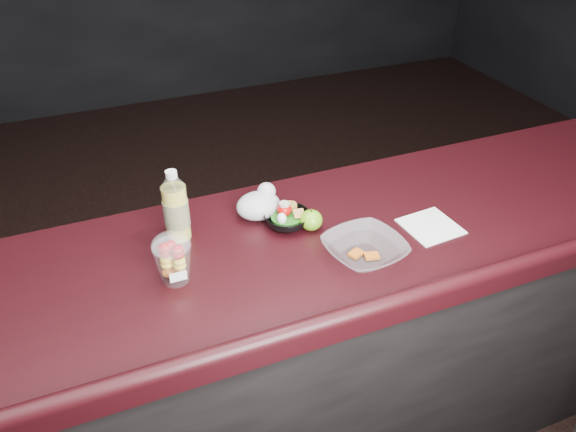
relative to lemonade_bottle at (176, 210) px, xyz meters
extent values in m
cube|color=black|center=(0.22, -0.16, -0.62)|extent=(4.00, 0.65, 0.98)
cube|color=black|center=(0.22, -0.16, -0.11)|extent=(4.06, 0.71, 0.04)
cylinder|color=yellow|center=(0.00, 0.00, -0.01)|extent=(0.07, 0.07, 0.18)
cylinder|color=white|center=(0.00, 0.00, -0.01)|extent=(0.07, 0.07, 0.18)
cone|color=white|center=(0.00, 0.00, 0.10)|extent=(0.07, 0.07, 0.03)
cylinder|color=white|center=(0.00, 0.00, 0.12)|extent=(0.03, 0.03, 0.02)
cylinder|color=#072D99|center=(0.00, 0.00, -0.01)|extent=(0.08, 0.08, 0.08)
ellipsoid|color=white|center=(-0.05, -0.19, 0.02)|extent=(0.11, 0.11, 0.06)
ellipsoid|color=#408E10|center=(0.39, -0.11, -0.06)|extent=(0.07, 0.07, 0.07)
cylinder|color=black|center=(0.39, -0.11, -0.03)|extent=(0.01, 0.01, 0.01)
ellipsoid|color=silver|center=(0.26, 0.01, -0.05)|extent=(0.14, 0.12, 0.08)
sphere|color=silver|center=(0.29, 0.03, -0.02)|extent=(0.06, 0.06, 0.06)
imported|color=black|center=(0.32, -0.07, -0.07)|extent=(0.18, 0.18, 0.04)
cylinder|color=#0F470C|center=(0.32, -0.07, -0.06)|extent=(0.10, 0.10, 0.01)
ellipsoid|color=#AB0807|center=(0.32, -0.06, -0.04)|extent=(0.05, 0.05, 0.04)
cylinder|color=beige|center=(0.32, -0.06, -0.02)|extent=(0.03, 0.03, 0.01)
ellipsoid|color=white|center=(0.30, -0.09, -0.05)|extent=(0.03, 0.03, 0.04)
imported|color=silver|center=(0.47, -0.30, -0.07)|extent=(0.26, 0.26, 0.06)
cube|color=#990F0C|center=(0.45, -0.29, -0.08)|extent=(0.05, 0.05, 0.01)
cube|color=#990F0C|center=(0.49, -0.32, -0.08)|extent=(0.05, 0.04, 0.01)
cube|color=white|center=(0.74, -0.25, -0.09)|extent=(0.17, 0.17, 0.00)
camera|label=1|loc=(-0.21, -1.39, 0.92)|focal=35.00mm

